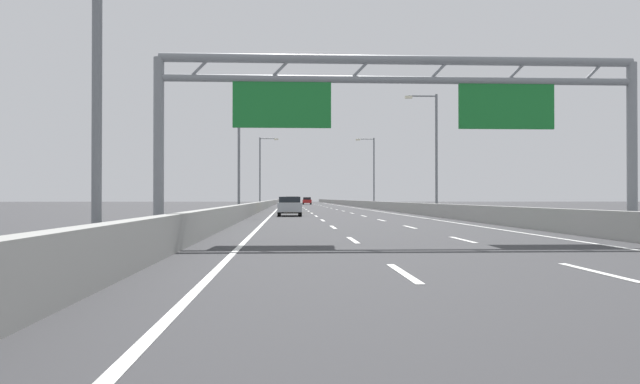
{
  "coord_description": "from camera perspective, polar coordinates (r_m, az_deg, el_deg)",
  "views": [
    {
      "loc": [
        -3.89,
        1.08,
        1.37
      ],
      "look_at": [
        0.18,
        82.23,
        2.13
      ],
      "focal_mm": 35.57,
      "sensor_mm": 36.0,
      "label": 1
    }
  ],
  "objects": [
    {
      "name": "streetlamp_right_far",
      "position": [
        86.06,
        4.72,
        2.15
      ],
      "size": [
        2.58,
        0.28,
        9.5
      ],
      "color": "slate",
      "rests_on": "ground_plane"
    },
    {
      "name": "lane_dash_right_15",
      "position": [
        137.55,
        -0.5,
        -1.1
      ],
      "size": [
        0.16,
        3.0,
        0.01
      ],
      "primitive_type": "cube",
      "color": "white",
      "rests_on": "ground_plane"
    },
    {
      "name": "lane_dash_right_1",
      "position": [
        12.83,
        23.64,
        -6.61
      ],
      "size": [
        0.16,
        3.0,
        0.01
      ],
      "primitive_type": "cube",
      "color": "white",
      "rests_on": "ground_plane"
    },
    {
      "name": "lane_dash_right_13",
      "position": [
        119.56,
        -0.14,
        -1.19
      ],
      "size": [
        0.16,
        3.0,
        0.01
      ],
      "primitive_type": "cube",
      "color": "white",
      "rests_on": "ground_plane"
    },
    {
      "name": "lane_dash_right_3",
      "position": [
        30.0,
        8.08,
        -3.14
      ],
      "size": [
        0.16,
        3.0,
        0.01
      ],
      "primitive_type": "cube",
      "color": "white",
      "rests_on": "ground_plane"
    },
    {
      "name": "red_car",
      "position": [
        131.89,
        -1.18,
        -0.8
      ],
      "size": [
        1.79,
        4.33,
        1.5
      ],
      "color": "red",
      "rests_on": "ground_plane"
    },
    {
      "name": "lane_dash_left_2",
      "position": [
        20.57,
        2.98,
        -4.34
      ],
      "size": [
        0.16,
        3.0,
        0.01
      ],
      "primitive_type": "cube",
      "color": "white",
      "rests_on": "ground_plane"
    },
    {
      "name": "lane_dash_right_10",
      "position": [
        92.61,
        0.65,
        -1.38
      ],
      "size": [
        0.16,
        3.0,
        0.01
      ],
      "primitive_type": "cube",
      "color": "white",
      "rests_on": "ground_plane"
    },
    {
      "name": "lane_dash_left_8",
      "position": [
        74.46,
        -1.26,
        -1.58
      ],
      "size": [
        0.16,
        3.0,
        0.01
      ],
      "primitive_type": "cube",
      "color": "white",
      "rests_on": "ground_plane"
    },
    {
      "name": "lane_dash_left_15",
      "position": [
        137.44,
        -2.0,
        -1.1
      ],
      "size": [
        0.16,
        3.0,
        0.01
      ],
      "primitive_type": "cube",
      "color": "white",
      "rests_on": "ground_plane"
    },
    {
      "name": "silver_car",
      "position": [
        48.23,
        -2.75,
        -1.25
      ],
      "size": [
        1.8,
        4.41,
        1.45
      ],
      "color": "#A8ADB2",
      "rests_on": "ground_plane"
    },
    {
      "name": "barrier_right",
      "position": [
        109.46,
        2.79,
        -1.0
      ],
      "size": [
        0.45,
        220.0,
        0.95
      ],
      "color": "#9E9E99",
      "rests_on": "ground_plane"
    },
    {
      "name": "lane_dash_right_11",
      "position": [
        101.59,
        0.34,
        -1.3
      ],
      "size": [
        0.16,
        3.0,
        0.01
      ],
      "primitive_type": "cube",
      "color": "white",
      "rests_on": "ground_plane"
    },
    {
      "name": "edge_line_right",
      "position": [
        87.41,
        3.13,
        -1.43
      ],
      "size": [
        0.16,
        176.0,
        0.01
      ],
      "primitive_type": "cube",
      "color": "white",
      "rests_on": "ground_plane"
    },
    {
      "name": "lane_dash_right_2",
      "position": [
        21.24,
        12.71,
        -4.21
      ],
      "size": [
        0.16,
        3.0,
        0.01
      ],
      "primitive_type": "cube",
      "color": "white",
      "rests_on": "ground_plane"
    },
    {
      "name": "streetlamp_right_mid",
      "position": [
        50.46,
        10.17,
        4.05
      ],
      "size": [
        2.58,
        0.28,
        9.5
      ],
      "color": "slate",
      "rests_on": "ground_plane"
    },
    {
      "name": "lane_dash_left_5",
      "position": [
        47.49,
        -0.35,
        -2.18
      ],
      "size": [
        0.16,
        3.0,
        0.01
      ],
      "primitive_type": "cube",
      "color": "white",
      "rests_on": "ground_plane"
    },
    {
      "name": "lane_dash_left_11",
      "position": [
        101.45,
        -1.69,
        -1.3
      ],
      "size": [
        0.16,
        3.0,
        0.01
      ],
      "primitive_type": "cube",
      "color": "white",
      "rests_on": "ground_plane"
    },
    {
      "name": "lane_dash_left_3",
      "position": [
        29.53,
        1.2,
        -3.19
      ],
      "size": [
        0.16,
        3.0,
        0.01
      ],
      "primitive_type": "cube",
      "color": "white",
      "rests_on": "ground_plane"
    },
    {
      "name": "lane_dash_right_14",
      "position": [
        128.55,
        -0.33,
        -1.14
      ],
      "size": [
        0.16,
        3.0,
        0.01
      ],
      "primitive_type": "cube",
      "color": "white",
      "rests_on": "ground_plane"
    },
    {
      "name": "lane_dash_left_1",
      "position": [
        11.69,
        7.52,
        -7.25
      ],
      "size": [
        0.16,
        3.0,
        0.01
      ],
      "primitive_type": "cube",
      "color": "white",
      "rests_on": "ground_plane"
    },
    {
      "name": "sign_gantry",
      "position": [
        22.52,
        7.1,
        8.32
      ],
      "size": [
        17.02,
        0.36,
        6.36
      ],
      "color": "gray",
      "rests_on": "ground_plane"
    },
    {
      "name": "lane_dash_left_12",
      "position": [
        110.45,
        -1.79,
        -1.24
      ],
      "size": [
        0.16,
        3.0,
        0.01
      ],
      "primitive_type": "cube",
      "color": "white",
      "rests_on": "ground_plane"
    },
    {
      "name": "lane_dash_right_9",
      "position": [
        83.63,
        1.03,
        -1.47
      ],
      "size": [
        0.16,
        3.0,
        0.01
      ],
      "primitive_type": "cube",
      "color": "white",
      "rests_on": "ground_plane"
    },
    {
      "name": "ground_plane",
      "position": [
        99.01,
        -0.62,
        -1.33
      ],
      "size": [
        260.0,
        260.0,
        0.0
      ],
      "primitive_type": "plane",
      "color": "#38383A"
    },
    {
      "name": "green_car",
      "position": [
        82.11,
        -2.51,
        -0.94
      ],
      "size": [
        1.85,
        4.39,
        1.54
      ],
      "color": "#1E7A38",
      "rests_on": "ground_plane"
    },
    {
      "name": "yellow_car",
      "position": [
        58.55,
        -2.6,
        -1.14
      ],
      "size": [
        1.85,
        4.41,
        1.48
      ],
      "color": "yellow",
      "rests_on": "ground_plane"
    },
    {
      "name": "lane_dash_left_7",
      "position": [
        65.47,
        -1.04,
        -1.73
      ],
      "size": [
        0.16,
        3.0,
        0.01
      ],
      "primitive_type": "cube",
      "color": "white",
      "rests_on": "ground_plane"
    },
    {
      "name": "edge_line_left",
      "position": [
        86.94,
        -3.77,
        -1.43
      ],
      "size": [
        0.16,
        176.0,
        0.01
      ],
      "primitive_type": "cube",
      "color": "white",
      "rests_on": "ground_plane"
    },
    {
      "name": "lane_dash_right_8",
      "position": [
        74.65,
        1.5,
        -1.58
      ],
      "size": [
        0.16,
        3.0,
        0.01
      ],
      "primitive_type": "cube",
      "color": "white",
      "rests_on": "ground_plane"
    },
    {
      "name": "lane_dash_left_9",
      "position": [
        83.46,
        -1.43,
        -1.47
      ],
      "size": [
        0.16,
        3.0,
        0.01
      ],
      "primitive_type": "cube",
      "color": "white",
      "rests_on": "ground_plane"
    },
    {
      "name": "lane_dash_right_7",
      "position": [
        65.68,
        2.1,
        -1.72
      ],
      "size": [
        0.16,
        3.0,
        0.01
      ],
      "primitive_type": "cube",
      "color": "white",
      "rests_on": "ground_plane"
    },
    {
      "name": "lane_dash_left_10",
      "position": [
        92.45,
        -1.57,
        -1.38
      ],
      "size": [
        0.16,
        3.0,
        0.01
      ],
      "primitive_type": "cube",
      "color": "white",
      "rests_on": "ground_plane"
    },
    {
      "name": "lane_dash_right_4",
      "position": [
        38.86,
        5.56,
        -2.55
      ],
      "size": [
        0.16,
        3.0,
        0.01
      ],
      "primitive_type": "cube",
      "color": "white",
      "rests_on": "ground_plane"
    },
    {
      "name": "black_car",
      "position": [
        126.76,
        -2.75,
        -0.81
      ],
      "size": [
        1.86,
        4.25,
        1.47
      ],
      "color": "black",
      "rests_on": "ground_plane"
    },
    {
      "name": "lane_dash_right_12",
      "position": [
        110.58,
        0.08,
        -1.24
      ],
      "size": [
        0.16,
        3.0,
        0.01
      ],
      "primitive_type": "cube",
      "color": "white",
      "rests_on": "ground_plane"
    },
    {
      "name": "lane_dash_left_4",
      "position": [
        38.5,
        0.25,
        -2.57
      ],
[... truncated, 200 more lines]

